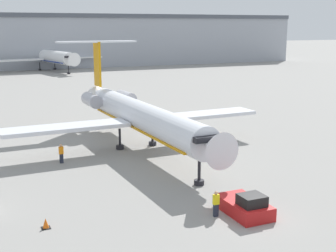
{
  "coord_description": "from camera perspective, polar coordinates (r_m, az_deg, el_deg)",
  "views": [
    {
      "loc": [
        -16.54,
        -23.57,
        12.2
      ],
      "look_at": [
        0.0,
        13.39,
        3.49
      ],
      "focal_mm": 50.0,
      "sensor_mm": 36.0,
      "label": 1
    }
  ],
  "objects": [
    {
      "name": "ground_plane",
      "position": [
        31.27,
        10.27,
        -11.03
      ],
      "size": [
        600.0,
        600.0,
        0.0
      ],
      "primitive_type": "plane",
      "color": "gray"
    },
    {
      "name": "worker_near_tug",
      "position": [
        30.92,
        5.87,
        -9.34
      ],
      "size": [
        0.4,
        0.24,
        1.75
      ],
      "color": "#232838",
      "rests_on": "ground"
    },
    {
      "name": "pushback_tug",
      "position": [
        31.65,
        9.31,
        -9.58
      ],
      "size": [
        2.27,
        4.09,
        1.6
      ],
      "color": "#B21919",
      "rests_on": "ground"
    },
    {
      "name": "airplane_parked_far_left",
      "position": [
        135.64,
        -14.41,
        8.24
      ],
      "size": [
        32.7,
        33.18,
        10.71
      ],
      "color": "white",
      "rests_on": "ground"
    },
    {
      "name": "terminal_building",
      "position": [
        144.58,
        -17.8,
        9.85
      ],
      "size": [
        180.0,
        16.8,
        15.7
      ],
      "color": "#9EA3AD",
      "rests_on": "ground"
    },
    {
      "name": "airplane_main",
      "position": [
        46.7,
        -3.59,
        1.42
      ],
      "size": [
        26.67,
        29.71,
        10.39
      ],
      "color": "silver",
      "rests_on": "ground"
    },
    {
      "name": "worker_by_wing",
      "position": [
        43.39,
        -12.89,
        -3.23
      ],
      "size": [
        0.4,
        0.25,
        1.78
      ],
      "color": "#232838",
      "rests_on": "ground"
    },
    {
      "name": "traffic_cone_left",
      "position": [
        30.26,
        -14.68,
        -11.42
      ],
      "size": [
        0.54,
        0.54,
        0.65
      ],
      "color": "black",
      "rests_on": "ground"
    }
  ]
}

